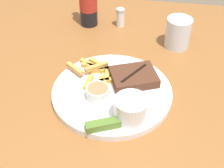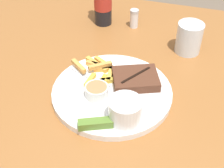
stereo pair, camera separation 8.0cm
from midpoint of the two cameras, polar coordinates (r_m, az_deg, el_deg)
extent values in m
cube|color=#935B2D|center=(0.84, -2.73, -3.11)|extent=(1.34, 1.14, 0.04)
cylinder|color=#935B2D|center=(1.63, -20.29, 2.61)|extent=(0.06, 0.06, 0.68)
cylinder|color=white|center=(0.82, -2.79, -1.75)|extent=(0.31, 0.31, 0.01)
cylinder|color=white|center=(0.82, -2.81, -1.29)|extent=(0.31, 0.31, 0.00)
cube|color=#512D1E|center=(0.83, 1.26, 1.20)|extent=(0.14, 0.13, 0.02)
cube|color=black|center=(0.83, 1.28, 1.91)|extent=(0.06, 0.09, 0.00)
cube|color=gold|center=(0.86, -5.54, 3.02)|extent=(0.06, 0.05, 0.01)
cube|color=gold|center=(0.83, -3.11, 0.59)|extent=(0.07, 0.04, 0.01)
cube|color=#E9963D|center=(0.87, -4.92, 2.50)|extent=(0.05, 0.03, 0.01)
cube|color=gold|center=(0.89, -4.72, 3.38)|extent=(0.08, 0.05, 0.01)
cube|color=gold|center=(0.89, -6.28, 3.21)|extent=(0.08, 0.05, 0.01)
cube|color=gold|center=(0.88, -5.82, 3.01)|extent=(0.08, 0.02, 0.01)
cube|color=gold|center=(0.83, -7.05, 0.20)|extent=(0.02, 0.05, 0.01)
cube|color=gold|center=(0.87, -9.46, 2.65)|extent=(0.06, 0.05, 0.01)
cube|color=gold|center=(0.83, -4.75, 0.27)|extent=(0.01, 0.05, 0.01)
cube|color=gold|center=(0.85, -3.55, 1.58)|extent=(0.02, 0.06, 0.01)
cylinder|color=white|center=(0.72, 0.31, -4.73)|extent=(0.08, 0.08, 0.06)
cylinder|color=beige|center=(0.71, 0.32, -3.43)|extent=(0.07, 0.07, 0.01)
cylinder|color=silver|center=(0.79, -5.50, -1.72)|extent=(0.06, 0.06, 0.03)
cylinder|color=#C67A4C|center=(0.78, -5.55, -1.04)|extent=(0.05, 0.05, 0.01)
cube|color=#567A2D|center=(0.72, -4.62, -7.66)|extent=(0.08, 0.05, 0.02)
cube|color=#B7B7BC|center=(0.86, -8.10, 1.11)|extent=(0.10, 0.05, 0.00)
cube|color=#B7B7BC|center=(0.82, -4.53, -0.63)|extent=(0.03, 0.01, 0.00)
cube|color=#B7B7BC|center=(0.82, -4.35, -0.45)|extent=(0.03, 0.01, 0.00)
cube|color=#B7B7BC|center=(0.83, -4.17, -0.28)|extent=(0.03, 0.01, 0.00)
cylinder|color=black|center=(1.09, -6.52, 14.28)|extent=(0.06, 0.06, 0.15)
cylinder|color=#B22D23|center=(1.09, -6.55, 14.64)|extent=(0.06, 0.06, 0.06)
cylinder|color=silver|center=(0.99, 9.73, 9.13)|extent=(0.08, 0.08, 0.10)
cylinder|color=white|center=(1.10, -0.58, 11.77)|extent=(0.03, 0.03, 0.05)
cylinder|color=#B7B7BC|center=(1.08, -0.59, 13.27)|extent=(0.03, 0.03, 0.01)
camera|label=1|loc=(0.04, -92.87, -2.49)|focal=50.00mm
camera|label=2|loc=(0.04, 87.13, 2.49)|focal=50.00mm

